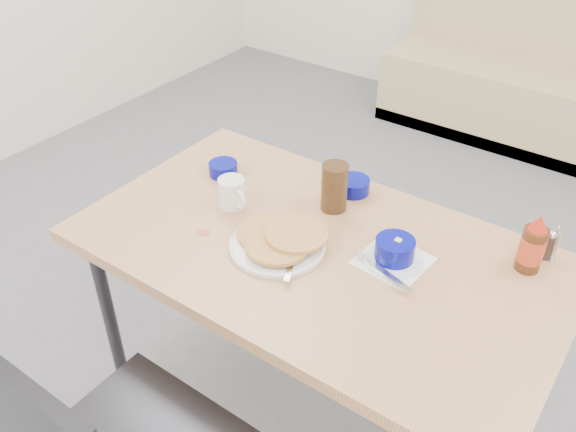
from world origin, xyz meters
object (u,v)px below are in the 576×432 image
Objects in this scene: butter_bowl at (353,186)px; syrup_bottle at (532,246)px; booth_bench at (546,86)px; dining_table at (317,263)px; condiment_caddy at (541,245)px; grits_setting at (394,253)px; pancake_plate at (279,241)px; amber_tumbler at (334,187)px; coffee_mug at (233,193)px; creamer_bowl at (223,169)px.

butter_bowl is 0.59m from syrup_bottle.
booth_bench is 1.36× the size of dining_table.
dining_table is 13.34× the size of condiment_caddy.
syrup_bottle reaches higher than grits_setting.
syrup_bottle is at bearing 31.15° from grits_setting.
grits_setting is at bearing -41.58° from butter_bowl.
syrup_bottle reaches higher than butter_bowl.
pancake_plate is 1.80× the size of amber_tumbler.
grits_setting is at bearing -148.85° from syrup_bottle.
dining_table is 7.87× the size of syrup_bottle.
grits_setting is 0.36m from butter_bowl.
butter_bowl is at bearing 85.77° from pancake_plate.
booth_bench is 18.11× the size of condiment_caddy.
butter_bowl is 1.00× the size of condiment_caddy.
amber_tumbler reaches higher than dining_table.
dining_table is (0.00, -2.53, 0.35)m from booth_bench.
creamer_bowl is (-0.15, 0.13, -0.03)m from coffee_mug.
coffee_mug reaches higher than grits_setting.
syrup_bottle reaches higher than amber_tumbler.
creamer_bowl is at bearing -101.31° from booth_bench.
condiment_caddy is (0.86, 0.31, -0.01)m from coffee_mug.
booth_bench reaches higher than creamer_bowl.
condiment_caddy is at bearing 39.30° from grits_setting.
booth_bench is 2.58m from coffee_mug.
condiment_caddy is at bearing 82.57° from syrup_bottle.
butter_bowl reaches higher than dining_table.
syrup_bottle reaches higher than condiment_caddy.
amber_tumbler reaches higher than grits_setting.
pancake_plate is at bearing -91.97° from booth_bench.
grits_setting is (0.30, 0.13, 0.01)m from pancake_plate.
coffee_mug is 0.68× the size of syrup_bottle.
dining_table is 0.24m from grits_setting.
butter_bowl is at bearing 47.15° from coffee_mug.
booth_bench is at bearing 82.54° from coffee_mug.
creamer_bowl is at bearing 151.56° from pancake_plate.
grits_setting reaches higher than creamer_bowl.
booth_bench is 2.39m from syrup_bottle.
booth_bench reaches higher than condiment_caddy.
pancake_plate is (-0.09, -2.60, 0.43)m from booth_bench.
grits_setting is 1.34× the size of amber_tumbler.
dining_table is 11.58× the size of coffee_mug.
creamer_bowl is at bearing -173.76° from syrup_bottle.
pancake_plate is at bearing -169.25° from condiment_caddy.
syrup_bottle is (0.31, 0.19, 0.04)m from grits_setting.
coffee_mug is 0.32m from amber_tumbler.
amber_tumbler reaches higher than pancake_plate.
booth_bench reaches higher than grits_setting.
amber_tumbler is 1.47× the size of condiment_caddy.
syrup_bottle is (0.52, -2.28, 0.49)m from booth_bench.
booth_bench is at bearing 90.00° from dining_table.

